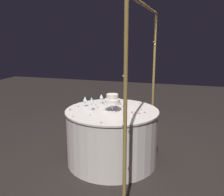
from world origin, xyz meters
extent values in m
plane|color=black|center=(0.00, 0.00, 0.00)|extent=(12.00, 12.00, 0.00)
cylinder|color=olive|center=(-0.98, 0.41, 1.00)|extent=(0.04, 0.04, 2.00)
cylinder|color=olive|center=(0.98, 0.41, 1.00)|extent=(0.04, 0.04, 2.00)
cylinder|color=olive|center=(0.00, 0.41, 2.00)|extent=(1.95, 0.04, 0.04)
sphere|color=#F9EAB2|center=(-0.97, 0.40, 1.86)|extent=(0.02, 0.02, 0.02)
sphere|color=#F9EAB2|center=(0.97, 0.41, 1.05)|extent=(0.02, 0.02, 0.02)
sphere|color=#F9EAB2|center=(-0.67, 0.42, 2.00)|extent=(0.02, 0.02, 0.02)
sphere|color=#F9EAB2|center=(-0.97, 0.39, 1.58)|extent=(0.02, 0.02, 0.02)
sphere|color=#F9EAB2|center=(0.96, 0.41, 1.68)|extent=(0.02, 0.02, 0.02)
sphere|color=#F9EAB2|center=(-0.24, 0.41, 2.00)|extent=(0.02, 0.02, 0.02)
sphere|color=#F9EAB2|center=(-0.98, 0.41, 1.40)|extent=(0.02, 0.02, 0.02)
sphere|color=#F9EAB2|center=(0.97, 0.39, 1.34)|extent=(0.02, 0.02, 0.02)
sphere|color=#F9EAB2|center=(0.24, 0.40, 2.00)|extent=(0.02, 0.02, 0.02)
sphere|color=#F9EAB2|center=(-0.99, 0.42, 0.51)|extent=(0.02, 0.02, 0.02)
sphere|color=#F9EAB2|center=(0.96, 0.39, 0.87)|extent=(0.02, 0.02, 0.02)
sphere|color=#F9EAB2|center=(-0.96, 0.41, 1.54)|extent=(0.02, 0.02, 0.02)
sphere|color=#F9EAB2|center=(0.98, 0.39, 0.91)|extent=(0.02, 0.02, 0.02)
cylinder|color=silver|center=(0.00, 0.00, 0.35)|extent=(1.20, 1.20, 0.71)
cylinder|color=silver|center=(0.00, 0.00, 0.72)|extent=(1.22, 1.22, 0.02)
cylinder|color=silver|center=(0.03, 0.01, 0.73)|extent=(0.11, 0.11, 0.01)
cylinder|color=silver|center=(0.03, 0.01, 0.78)|extent=(0.02, 0.02, 0.09)
cylinder|color=silver|center=(0.03, 0.01, 0.83)|extent=(0.22, 0.22, 0.01)
cylinder|color=silver|center=(0.03, 0.01, 0.86)|extent=(0.20, 0.20, 0.05)
cylinder|color=silver|center=(0.03, 0.01, 0.92)|extent=(0.15, 0.15, 0.06)
cylinder|color=silver|center=(-0.26, -0.23, 0.73)|extent=(0.06, 0.06, 0.00)
cylinder|color=silver|center=(-0.26, -0.23, 0.77)|extent=(0.01, 0.01, 0.08)
cone|color=silver|center=(-0.26, -0.23, 0.84)|extent=(0.06, 0.06, 0.06)
cylinder|color=silver|center=(-0.05, -0.40, 0.73)|extent=(0.06, 0.06, 0.00)
cylinder|color=silver|center=(-0.05, -0.40, 0.77)|extent=(0.01, 0.01, 0.08)
cone|color=silver|center=(-0.05, -0.40, 0.84)|extent=(0.05, 0.05, 0.06)
cylinder|color=silver|center=(0.10, -0.24, 0.73)|extent=(0.06, 0.06, 0.00)
cylinder|color=silver|center=(0.10, -0.24, 0.79)|extent=(0.01, 0.01, 0.11)
cone|color=silver|center=(0.10, -0.24, 0.88)|extent=(0.05, 0.05, 0.07)
cube|color=silver|center=(-0.22, 0.00, 0.73)|extent=(0.22, 0.05, 0.01)
cube|color=white|center=(-0.36, -0.02, 0.73)|extent=(0.09, 0.03, 0.01)
ellipsoid|color=#C61951|center=(-0.25, 0.13, 0.73)|extent=(0.04, 0.04, 0.00)
ellipsoid|color=#C61951|center=(-0.12, 0.37, 0.73)|extent=(0.03, 0.02, 0.00)
ellipsoid|color=#C61951|center=(-0.19, -0.29, 0.73)|extent=(0.03, 0.03, 0.00)
ellipsoid|color=#C61951|center=(-0.30, -0.02, 0.73)|extent=(0.03, 0.04, 0.00)
ellipsoid|color=#C61951|center=(-0.31, 0.04, 0.73)|extent=(0.03, 0.03, 0.00)
ellipsoid|color=#C61951|center=(-0.19, 0.10, 0.73)|extent=(0.02, 0.03, 0.00)
ellipsoid|color=#C61951|center=(0.13, 0.34, 0.73)|extent=(0.03, 0.03, 0.00)
ellipsoid|color=#C61951|center=(-0.02, 0.43, 0.73)|extent=(0.04, 0.04, 0.00)
ellipsoid|color=#C61951|center=(-0.45, 0.28, 0.73)|extent=(0.02, 0.03, 0.00)
ellipsoid|color=#C61951|center=(0.28, -0.20, 0.73)|extent=(0.03, 0.03, 0.00)
ellipsoid|color=#C61951|center=(0.05, 0.37, 0.73)|extent=(0.04, 0.04, 0.00)
ellipsoid|color=#C61951|center=(-0.04, -0.49, 0.73)|extent=(0.04, 0.04, 0.00)
ellipsoid|color=#C61951|center=(0.52, 0.02, 0.73)|extent=(0.03, 0.04, 0.00)
ellipsoid|color=#C61951|center=(0.40, -0.37, 0.73)|extent=(0.02, 0.03, 0.00)
ellipsoid|color=#C61951|center=(0.02, 0.27, 0.73)|extent=(0.04, 0.05, 0.00)
ellipsoid|color=#C61951|center=(-0.07, -0.22, 0.73)|extent=(0.03, 0.03, 0.00)
ellipsoid|color=#C61951|center=(-0.02, -0.29, 0.73)|extent=(0.04, 0.04, 0.00)
ellipsoid|color=#C61951|center=(0.14, -0.53, 0.73)|extent=(0.05, 0.04, 0.00)
camera|label=1|loc=(3.09, 0.90, 1.68)|focal=41.09mm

